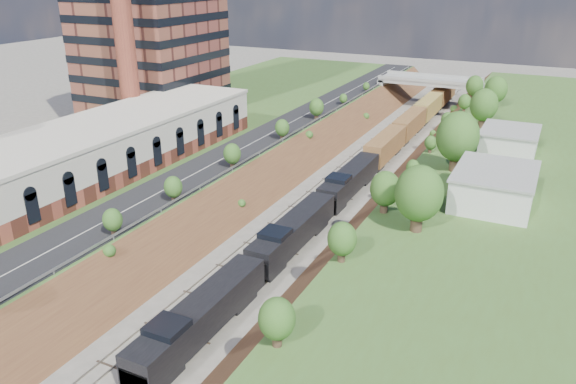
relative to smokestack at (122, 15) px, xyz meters
name	(u,v)px	position (x,y,z in m)	size (l,w,h in m)	color
platform_left	(164,146)	(3.00, 4.00, -22.50)	(44.00, 180.00, 5.00)	#436027
platform_right	(574,211)	(69.00, 4.00, -22.50)	(44.00, 180.00, 5.00)	#436027
embankment_left	(274,178)	(25.00, 4.00, -25.00)	(7.07, 180.00, 7.07)	brown
embankment_right	(406,200)	(47.00, 4.00, -25.00)	(7.07, 180.00, 7.07)	brown
rail_left_track	(321,185)	(33.40, 4.00, -24.91)	(1.58, 180.00, 0.18)	gray
rail_right_track	(352,191)	(38.60, 4.00, -24.91)	(1.58, 180.00, 0.18)	gray
road	(249,145)	(20.50, 4.00, -19.95)	(8.00, 180.00, 0.10)	black
guardrail	(271,145)	(24.60, 3.80, -19.45)	(0.10, 171.00, 0.70)	#99999E
commercial_building	(91,151)	(8.00, -18.00, -16.49)	(14.30, 62.30, 7.00)	brown
smokestack	(122,15)	(0.00, 0.00, 0.00)	(3.20, 3.20, 40.00)	brown
overpass	(430,87)	(36.00, 66.00, -20.08)	(24.50, 8.30, 7.40)	gray
white_building_near	(494,188)	(59.50, -4.00, -18.00)	(9.00, 12.00, 4.00)	silver
white_building_far	(509,142)	(59.00, 18.00, -18.20)	(8.00, 10.00, 3.60)	silver
tree_right_large	(419,194)	(53.00, -16.00, -15.62)	(5.25, 5.25, 7.61)	#473323
tree_left_crest	(84,236)	(24.20, -36.00, -17.96)	(2.45, 2.45, 3.55)	#473323
freight_train	(382,149)	(38.60, 18.57, -22.38)	(3.12, 125.46, 4.64)	black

